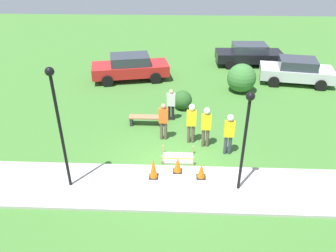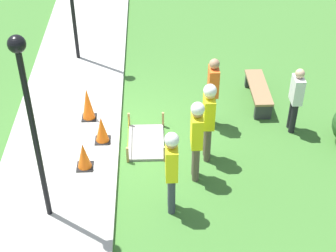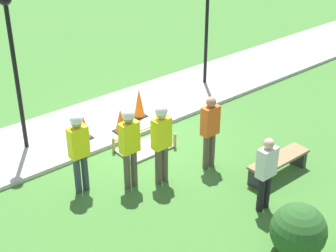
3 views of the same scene
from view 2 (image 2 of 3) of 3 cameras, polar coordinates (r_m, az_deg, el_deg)
name	(u,v)px [view 2 (image 2 of 3)]	position (r m, az deg, el deg)	size (l,w,h in m)	color
ground_plane	(120,135)	(11.75, -5.33, -0.97)	(60.00, 60.00, 0.00)	#3D702D
sidewalk	(65,134)	(11.86, -11.30, -0.90)	(28.00, 2.47, 0.10)	#ADAAA3
wet_concrete_patch	(146,142)	(11.44, -2.43, -1.76)	(1.29, 0.83, 0.38)	gray
traffic_cone_near_patch	(88,104)	(11.97, -8.89, 2.44)	(0.34, 0.34, 0.81)	black
traffic_cone_far_patch	(102,129)	(11.27, -7.36, -0.38)	(0.34, 0.34, 0.63)	black
traffic_cone_sidewalk_edge	(84,156)	(10.64, -9.33, -3.29)	(0.34, 0.34, 0.61)	black
park_bench	(258,91)	(12.82, 9.97, 3.86)	(1.60, 0.44, 0.45)	#2D2D33
worker_supervisor	(172,166)	(9.22, 0.40, -4.41)	(0.40, 0.26, 1.81)	#383D47
worker_assistant	(197,134)	(9.93, 3.20, -0.92)	(0.40, 0.26, 1.83)	brown
worker_trainee	(209,115)	(10.44, 4.53, 1.17)	(0.40, 0.27, 1.84)	brown
bystander_in_orange_shirt	(213,89)	(11.51, 5.00, 4.14)	(0.40, 0.23, 1.73)	brown
bystander_in_gray_shirt	(296,97)	(11.70, 13.99, 3.16)	(0.40, 0.22, 1.60)	black
lamppost_near	(29,106)	(8.47, -15.16, 2.12)	(0.28, 0.28, 3.67)	black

